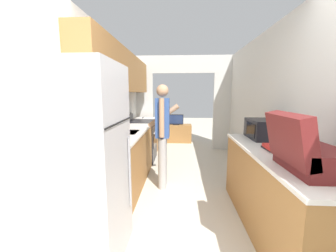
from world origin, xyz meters
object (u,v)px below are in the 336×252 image
object	(u,v)px
range_oven	(141,140)
knife	(143,117)
person	(163,133)
refrigerator	(83,166)
suitcase	(305,152)
television	(176,120)
tv_cabinet	(176,133)
microwave	(264,129)
book_stack	(274,148)

from	to	relation	value
range_oven	knife	bearing A→B (deg)	95.58
person	knife	bearing A→B (deg)	19.06
refrigerator	person	bearing A→B (deg)	69.27
refrigerator	suitcase	bearing A→B (deg)	-2.26
suitcase	television	bearing A→B (deg)	102.98
refrigerator	suitcase	distance (m)	1.83
person	tv_cabinet	size ratio (longest dim) A/B	1.73
suitcase	microwave	bearing A→B (deg)	82.43
microwave	tv_cabinet	size ratio (longest dim) A/B	0.54
book_stack	knife	distance (m)	3.58
book_stack	range_oven	bearing A→B (deg)	129.08
refrigerator	tv_cabinet	xyz separation A→B (m)	(0.73, 4.71, -0.60)
range_oven	suitcase	size ratio (longest dim) A/B	1.83
microwave	television	xyz separation A→B (m)	(-1.25, 3.52, -0.32)
book_stack	tv_cabinet	distance (m)	4.37
television	knife	bearing A→B (deg)	-126.08
tv_cabinet	television	bearing A→B (deg)	-90.00
refrigerator	book_stack	bearing A→B (deg)	16.08
person	tv_cabinet	xyz separation A→B (m)	(0.16, 3.19, -0.61)
suitcase	television	distance (m)	4.87
refrigerator	microwave	xyz separation A→B (m)	(1.98, 1.14, 0.15)
person	microwave	size ratio (longest dim) A/B	3.18
range_oven	person	size ratio (longest dim) A/B	0.63
person	microwave	bearing A→B (deg)	-104.44
person	knife	xyz separation A→B (m)	(-0.67, 2.01, 0.02)
tv_cabinet	person	bearing A→B (deg)	-92.81
refrigerator	television	xyz separation A→B (m)	(0.73, 4.66, -0.17)
knife	range_oven	bearing A→B (deg)	-92.58
range_oven	tv_cabinet	world-z (taller)	range_oven
refrigerator	knife	distance (m)	3.53
suitcase	knife	bearing A→B (deg)	118.02
book_stack	refrigerator	bearing A→B (deg)	-163.92
suitcase	tv_cabinet	xyz separation A→B (m)	(-1.09, 4.78, -0.78)
book_stack	person	bearing A→B (deg)	142.85
refrigerator	television	distance (m)	4.72
book_stack	television	bearing A→B (deg)	105.43
range_oven	refrigerator	bearing A→B (deg)	-89.39
refrigerator	suitcase	world-z (taller)	refrigerator
refrigerator	book_stack	size ratio (longest dim) A/B	6.35
suitcase	book_stack	distance (m)	0.63
refrigerator	person	size ratio (longest dim) A/B	1.07
tv_cabinet	microwave	bearing A→B (deg)	-70.64
microwave	knife	world-z (taller)	microwave
refrigerator	tv_cabinet	distance (m)	4.80
television	refrigerator	bearing A→B (deg)	-98.91
book_stack	television	world-z (taller)	book_stack
suitcase	refrigerator	bearing A→B (deg)	177.74
range_oven	microwave	size ratio (longest dim) A/B	2.01
range_oven	person	distance (m)	1.55
range_oven	book_stack	bearing A→B (deg)	-50.92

